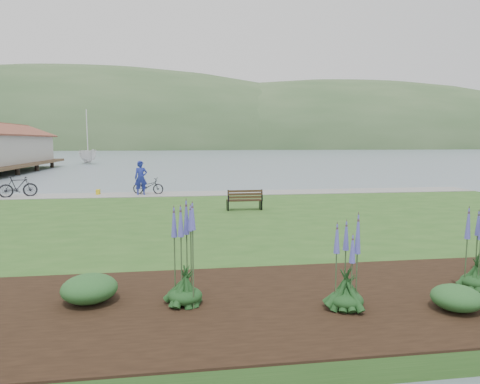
# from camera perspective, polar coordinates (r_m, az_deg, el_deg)

# --- Properties ---
(ground) EXTENTS (600.00, 600.00, 0.00)m
(ground) POSITION_cam_1_polar(r_m,az_deg,el_deg) (17.61, -6.07, -4.31)
(ground) COLOR slate
(ground) RESTS_ON ground
(lawn) EXTENTS (34.00, 20.00, 0.40)m
(lawn) POSITION_cam_1_polar(r_m,az_deg,el_deg) (15.61, -5.79, -5.00)
(lawn) COLOR #2A521D
(lawn) RESTS_ON ground
(shoreline_path) EXTENTS (34.00, 2.20, 0.03)m
(shoreline_path) POSITION_cam_1_polar(r_m,az_deg,el_deg) (24.35, -6.72, -0.23)
(shoreline_path) COLOR gray
(shoreline_path) RESTS_ON lawn
(garden_bed) EXTENTS (24.00, 4.40, 0.04)m
(garden_bed) POSITION_cam_1_polar(r_m,az_deg,el_deg) (8.82, 17.10, -13.17)
(garden_bed) COLOR black
(garden_bed) RESTS_ON lawn
(far_hillside) EXTENTS (580.00, 80.00, 38.00)m
(far_hillside) POSITION_cam_1_polar(r_m,az_deg,el_deg) (188.43, -2.00, 5.80)
(far_hillside) COLOR #375630
(far_hillside) RESTS_ON ground
(park_bench) EXTENTS (1.52, 0.63, 0.94)m
(park_bench) POSITION_cam_1_polar(r_m,az_deg,el_deg) (18.51, 0.62, -1.01)
(park_bench) COLOR black
(park_bench) RESTS_ON lawn
(person) EXTENTS (0.89, 0.68, 2.24)m
(person) POSITION_cam_1_polar(r_m,az_deg,el_deg) (24.18, -13.09, 2.21)
(person) COLOR navy
(person) RESTS_ON lawn
(bicycle_a) EXTENTS (1.06, 1.87, 0.93)m
(bicycle_a) POSITION_cam_1_polar(r_m,az_deg,el_deg) (24.65, -12.15, 0.80)
(bicycle_a) COLOR black
(bicycle_a) RESTS_ON lawn
(bicycle_b) EXTENTS (1.24, 1.96, 1.14)m
(bicycle_b) POSITION_cam_1_polar(r_m,az_deg,el_deg) (25.62, -27.49, 0.64)
(bicycle_b) COLOR black
(bicycle_b) RESTS_ON lawn
(sailboat) EXTENTS (12.76, 12.84, 25.37)m
(sailboat) POSITION_cam_1_polar(r_m,az_deg,el_deg) (67.58, -19.56, 3.57)
(sailboat) COLOR silver
(sailboat) RESTS_ON ground
(pannier) EXTENTS (0.21, 0.30, 0.31)m
(pannier) POSITION_cam_1_polar(r_m,az_deg,el_deg) (25.02, -18.40, -0.03)
(pannier) COLOR gold
(pannier) RESTS_ON lawn
(echium_0) EXTENTS (0.62, 0.62, 1.74)m
(echium_0) POSITION_cam_1_polar(r_m,az_deg,el_deg) (7.86, 14.04, -10.15)
(echium_0) COLOR #143817
(echium_0) RESTS_ON garden_bed
(echium_1) EXTENTS (0.62, 0.62, 1.94)m
(echium_1) POSITION_cam_1_polar(r_m,az_deg,el_deg) (9.77, 29.23, -6.65)
(echium_1) COLOR #143817
(echium_1) RESTS_ON garden_bed
(echium_4) EXTENTS (0.62, 0.62, 2.29)m
(echium_4) POSITION_cam_1_polar(r_m,az_deg,el_deg) (7.80, -7.38, -7.79)
(echium_4) COLOR #143817
(echium_4) RESTS_ON garden_bed
(shrub_0) EXTENTS (1.02, 1.02, 0.51)m
(shrub_0) POSITION_cam_1_polar(r_m,az_deg,el_deg) (8.51, -19.44, -12.05)
(shrub_0) COLOR #1E4C21
(shrub_0) RESTS_ON garden_bed
(shrub_1) EXTENTS (0.86, 0.86, 0.43)m
(shrub_1) POSITION_cam_1_polar(r_m,az_deg,el_deg) (8.60, 26.91, -12.47)
(shrub_1) COLOR #1E4C21
(shrub_1) RESTS_ON garden_bed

